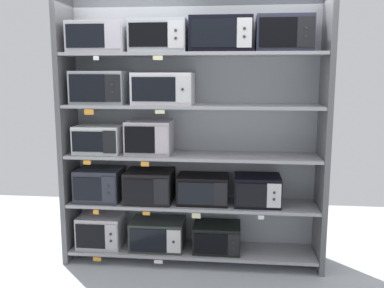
{
  "coord_description": "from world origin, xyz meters",
  "views": [
    {
      "loc": [
        0.42,
        -4.01,
        1.86
      ],
      "look_at": [
        0.0,
        0.0,
        1.19
      ],
      "focal_mm": 39.85,
      "sensor_mm": 36.0,
      "label": 1
    }
  ],
  "objects_px": {
    "microwave_0": "(102,230)",
    "microwave_5": "(203,189)",
    "microwave_2": "(217,237)",
    "microwave_8": "(149,137)",
    "microwave_3": "(100,184)",
    "microwave_12": "(159,36)",
    "microwave_10": "(164,88)",
    "microwave_1": "(158,234)",
    "microwave_13": "(221,35)",
    "microwave_4": "(150,186)",
    "microwave_14": "(284,34)",
    "microwave_11": "(100,38)",
    "microwave_6": "(257,190)",
    "microwave_7": "(99,139)",
    "microwave_9": "(100,87)"
  },
  "relations": [
    {
      "from": "microwave_0",
      "to": "microwave_5",
      "type": "distance_m",
      "value": 1.13
    },
    {
      "from": "microwave_2",
      "to": "microwave_8",
      "type": "height_order",
      "value": "microwave_8"
    },
    {
      "from": "microwave_3",
      "to": "microwave_12",
      "type": "bearing_deg",
      "value": -0.0
    },
    {
      "from": "microwave_10",
      "to": "microwave_0",
      "type": "bearing_deg",
      "value": -179.99
    },
    {
      "from": "microwave_1",
      "to": "microwave_12",
      "type": "relative_size",
      "value": 0.99
    },
    {
      "from": "microwave_3",
      "to": "microwave_10",
      "type": "relative_size",
      "value": 0.78
    },
    {
      "from": "microwave_0",
      "to": "microwave_1",
      "type": "bearing_deg",
      "value": -0.02
    },
    {
      "from": "microwave_3",
      "to": "microwave_8",
      "type": "relative_size",
      "value": 1.01
    },
    {
      "from": "microwave_5",
      "to": "microwave_13",
      "type": "xyz_separation_m",
      "value": [
        0.16,
        -0.0,
        1.46
      ]
    },
    {
      "from": "microwave_2",
      "to": "microwave_4",
      "type": "relative_size",
      "value": 1.0
    },
    {
      "from": "microwave_14",
      "to": "microwave_3",
      "type": "bearing_deg",
      "value": 179.99
    },
    {
      "from": "microwave_5",
      "to": "microwave_12",
      "type": "distance_m",
      "value": 1.51
    },
    {
      "from": "microwave_5",
      "to": "microwave_8",
      "type": "xyz_separation_m",
      "value": [
        -0.52,
        0.0,
        0.5
      ]
    },
    {
      "from": "microwave_2",
      "to": "microwave_4",
      "type": "bearing_deg",
      "value": 179.99
    },
    {
      "from": "microwave_8",
      "to": "microwave_11",
      "type": "distance_m",
      "value": 1.05
    },
    {
      "from": "microwave_0",
      "to": "microwave_6",
      "type": "bearing_deg",
      "value": -0.0
    },
    {
      "from": "microwave_0",
      "to": "microwave_1",
      "type": "relative_size",
      "value": 0.83
    },
    {
      "from": "microwave_2",
      "to": "microwave_11",
      "type": "xyz_separation_m",
      "value": [
        -1.12,
        0.0,
        1.93
      ]
    },
    {
      "from": "microwave_10",
      "to": "microwave_2",
      "type": "bearing_deg",
      "value": -0.02
    },
    {
      "from": "microwave_1",
      "to": "microwave_4",
      "type": "xyz_separation_m",
      "value": [
        -0.08,
        0.0,
        0.49
      ]
    },
    {
      "from": "microwave_11",
      "to": "microwave_14",
      "type": "distance_m",
      "value": 1.71
    },
    {
      "from": "microwave_11",
      "to": "microwave_12",
      "type": "xyz_separation_m",
      "value": [
        0.56,
        0.0,
        0.01
      ]
    },
    {
      "from": "microwave_7",
      "to": "microwave_9",
      "type": "xyz_separation_m",
      "value": [
        0.03,
        -0.0,
        0.5
      ]
    },
    {
      "from": "microwave_0",
      "to": "microwave_4",
      "type": "bearing_deg",
      "value": 0.01
    },
    {
      "from": "microwave_7",
      "to": "microwave_8",
      "type": "height_order",
      "value": "microwave_8"
    },
    {
      "from": "microwave_8",
      "to": "microwave_2",
      "type": "bearing_deg",
      "value": -0.0
    },
    {
      "from": "microwave_4",
      "to": "microwave_11",
      "type": "xyz_separation_m",
      "value": [
        -0.45,
        0.0,
        1.43
      ]
    },
    {
      "from": "microwave_6",
      "to": "microwave_0",
      "type": "bearing_deg",
      "value": 180.0
    },
    {
      "from": "microwave_0",
      "to": "microwave_9",
      "type": "height_order",
      "value": "microwave_9"
    },
    {
      "from": "microwave_9",
      "to": "microwave_12",
      "type": "distance_m",
      "value": 0.75
    },
    {
      "from": "microwave_2",
      "to": "microwave_6",
      "type": "distance_m",
      "value": 0.62
    },
    {
      "from": "microwave_12",
      "to": "microwave_13",
      "type": "bearing_deg",
      "value": -0.03
    },
    {
      "from": "microwave_6",
      "to": "microwave_14",
      "type": "xyz_separation_m",
      "value": [
        0.2,
        -0.0,
        1.46
      ]
    },
    {
      "from": "microwave_2",
      "to": "microwave_3",
      "type": "bearing_deg",
      "value": 179.99
    },
    {
      "from": "microwave_3",
      "to": "microwave_10",
      "type": "distance_m",
      "value": 1.15
    },
    {
      "from": "microwave_3",
      "to": "microwave_14",
      "type": "xyz_separation_m",
      "value": [
        1.76,
        -0.0,
        1.44
      ]
    },
    {
      "from": "microwave_8",
      "to": "microwave_9",
      "type": "bearing_deg",
      "value": -179.98
    },
    {
      "from": "microwave_8",
      "to": "microwave_13",
      "type": "height_order",
      "value": "microwave_13"
    },
    {
      "from": "microwave_10",
      "to": "microwave_13",
      "type": "bearing_deg",
      "value": -0.02
    },
    {
      "from": "microwave_2",
      "to": "microwave_6",
      "type": "xyz_separation_m",
      "value": [
        0.38,
        -0.0,
        0.49
      ]
    },
    {
      "from": "microwave_3",
      "to": "microwave_5",
      "type": "bearing_deg",
      "value": -0.01
    },
    {
      "from": "microwave_7",
      "to": "microwave_10",
      "type": "bearing_deg",
      "value": -0.01
    },
    {
      "from": "microwave_5",
      "to": "microwave_11",
      "type": "xyz_separation_m",
      "value": [
        -0.98,
        0.0,
        1.44
      ]
    },
    {
      "from": "microwave_0",
      "to": "microwave_7",
      "type": "relative_size",
      "value": 0.97
    },
    {
      "from": "microwave_6",
      "to": "microwave_14",
      "type": "distance_m",
      "value": 1.47
    },
    {
      "from": "microwave_3",
      "to": "microwave_10",
      "type": "height_order",
      "value": "microwave_10"
    },
    {
      "from": "microwave_0",
      "to": "microwave_13",
      "type": "xyz_separation_m",
      "value": [
        1.19,
        -0.0,
        1.92
      ]
    },
    {
      "from": "microwave_5",
      "to": "microwave_12",
      "type": "bearing_deg",
      "value": 179.96
    },
    {
      "from": "microwave_0",
      "to": "microwave_6",
      "type": "xyz_separation_m",
      "value": [
        1.55,
        -0.0,
        0.46
      ]
    },
    {
      "from": "microwave_1",
      "to": "microwave_11",
      "type": "height_order",
      "value": "microwave_11"
    }
  ]
}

